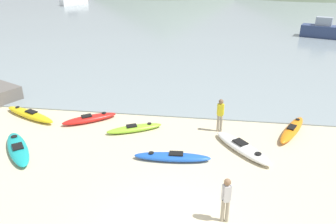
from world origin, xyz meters
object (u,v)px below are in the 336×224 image
object	(u,v)px
kayak_on_sand_5	(30,114)
moored_boat_0	(74,1)
kayak_on_sand_2	(242,148)
kayak_on_sand_7	(90,119)
kayak_on_sand_0	(135,128)
kayak_on_sand_3	(18,149)
moored_boat_1	(327,31)
kayak_on_sand_6	(172,157)
kayak_on_sand_4	(292,129)
person_near_waterline	(220,113)
person_near_foreground	(226,198)

from	to	relation	value
kayak_on_sand_5	moored_boat_0	xyz separation A→B (m)	(-19.52, 51.65, 0.57)
kayak_on_sand_2	kayak_on_sand_7	bearing A→B (deg)	166.08
kayak_on_sand_0	kayak_on_sand_2	world-z (taller)	kayak_on_sand_2
kayak_on_sand_3	moored_boat_1	world-z (taller)	moored_boat_1
moored_boat_0	kayak_on_sand_6	bearing A→B (deg)	-63.48
kayak_on_sand_5	moored_boat_1	distance (m)	31.70
kayak_on_sand_2	kayak_on_sand_4	bearing A→B (deg)	40.13
kayak_on_sand_2	person_near_waterline	world-z (taller)	person_near_waterline
kayak_on_sand_5	person_near_waterline	distance (m)	9.61
kayak_on_sand_6	moored_boat_1	xyz separation A→B (m)	(13.26, 26.71, 0.66)
person_near_foreground	moored_boat_0	bearing A→B (deg)	116.86
kayak_on_sand_7	kayak_on_sand_0	bearing A→B (deg)	-15.53
kayak_on_sand_5	moored_boat_1	xyz separation A→B (m)	(21.00, 23.75, 0.63)
person_near_waterline	moored_boat_0	bearing A→B (deg)	119.33
kayak_on_sand_4	person_near_waterline	distance (m)	3.44
kayak_on_sand_5	kayak_on_sand_0	bearing A→B (deg)	-6.99
kayak_on_sand_3	kayak_on_sand_2	bearing A→B (deg)	8.70
kayak_on_sand_4	moored_boat_1	world-z (taller)	moored_boat_1
kayak_on_sand_5	moored_boat_0	bearing A→B (deg)	110.70
kayak_on_sand_3	kayak_on_sand_6	world-z (taller)	kayak_on_sand_3
kayak_on_sand_3	kayak_on_sand_7	bearing A→B (deg)	59.62
person_near_foreground	kayak_on_sand_7	bearing A→B (deg)	136.97
moored_boat_1	kayak_on_sand_0	bearing A→B (deg)	-122.14
person_near_foreground	person_near_waterline	xyz separation A→B (m)	(-0.16, 5.98, 0.05)
kayak_on_sand_2	moored_boat_1	world-z (taller)	moored_boat_1
person_near_foreground	kayak_on_sand_5	bearing A→B (deg)	147.85
kayak_on_sand_3	kayak_on_sand_4	bearing A→B (deg)	16.40
kayak_on_sand_2	person_near_waterline	xyz separation A→B (m)	(-0.96, 1.69, 0.76)
kayak_on_sand_2	kayak_on_sand_3	distance (m)	9.35
kayak_on_sand_4	kayak_on_sand_6	distance (m)	6.06
kayak_on_sand_2	kayak_on_sand_7	world-z (taller)	kayak_on_sand_2
kayak_on_sand_2	kayak_on_sand_5	bearing A→B (deg)	170.14
kayak_on_sand_6	moored_boat_0	distance (m)	61.03
person_near_waterline	moored_boat_1	world-z (taller)	moored_boat_1
kayak_on_sand_0	person_near_waterline	xyz separation A→B (m)	(3.93, 0.55, 0.78)
kayak_on_sand_6	moored_boat_0	bearing A→B (deg)	116.52
kayak_on_sand_4	kayak_on_sand_7	distance (m)	9.73
person_near_waterline	moored_boat_0	xyz separation A→B (m)	(-29.09, 51.79, -0.17)
kayak_on_sand_5	moored_boat_1	bearing A→B (deg)	48.52
kayak_on_sand_0	moored_boat_0	bearing A→B (deg)	115.67
kayak_on_sand_5	moored_boat_1	world-z (taller)	moored_boat_1
moored_boat_0	kayak_on_sand_0	bearing A→B (deg)	-64.33
kayak_on_sand_3	person_near_foreground	distance (m)	8.95
kayak_on_sand_0	kayak_on_sand_5	size ratio (longest dim) A/B	0.76
kayak_on_sand_0	moored_boat_0	distance (m)	58.08
person_near_foreground	moored_boat_0	size ratio (longest dim) A/B	0.28
kayak_on_sand_0	person_near_foreground	xyz separation A→B (m)	(4.09, -5.43, 0.73)
kayak_on_sand_4	person_near_waterline	size ratio (longest dim) A/B	1.92
kayak_on_sand_7	moored_boat_1	bearing A→B (deg)	53.15
kayak_on_sand_4	kayak_on_sand_7	world-z (taller)	kayak_on_sand_4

